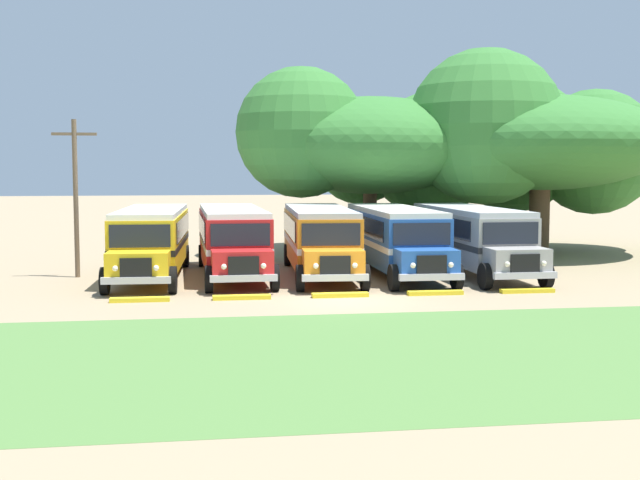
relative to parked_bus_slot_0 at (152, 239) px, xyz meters
name	(u,v)px	position (x,y,z in m)	size (l,w,h in m)	color
ground_plane	(343,300)	(6.82, -7.18, -1.58)	(220.00, 220.00, 0.00)	#937F60
foreground_grass_strip	(404,354)	(6.82, -15.68, -1.58)	(80.00, 11.45, 0.01)	#4C7538
parked_bus_slot_0	(152,239)	(0.00, 0.00, 0.00)	(3.09, 10.89, 2.82)	yellow
parked_bus_slot_1	(233,238)	(3.36, 0.01, 0.00)	(2.89, 10.86, 2.82)	red
parked_bus_slot_2	(320,237)	(7.03, -0.31, 0.00)	(3.16, 10.90, 2.82)	orange
parked_bus_slot_3	(395,237)	(10.24, -0.64, 0.00)	(2.76, 10.85, 2.82)	#23519E
parked_bus_slot_4	(472,236)	(13.59, -0.73, 0.00)	(2.82, 10.86, 2.82)	#9E9993
curb_wheelstop_0	(140,300)	(-0.08, -6.60, -1.51)	(2.00, 0.36, 0.15)	yellow
curb_wheelstop_1	(242,297)	(3.37, -6.60, -1.51)	(2.00, 0.36, 0.15)	yellow
curb_wheelstop_2	(340,295)	(6.82, -6.60, -1.51)	(2.00, 0.36, 0.15)	yellow
curb_wheelstop_3	(435,293)	(10.26, -6.60, -1.51)	(2.00, 0.36, 0.15)	yellow
curb_wheelstop_4	(527,291)	(13.71, -6.60, -1.51)	(2.00, 0.36, 0.15)	yellow
broad_shade_tree	(370,146)	(11.10, 8.81, 4.08)	(14.36, 12.10, 9.66)	brown
secondary_tree	(531,141)	(19.61, 7.45, 4.36)	(14.66, 14.10, 10.54)	brown
utility_pole	(76,193)	(-3.05, 0.28, 1.91)	(1.80, 0.20, 6.50)	brown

